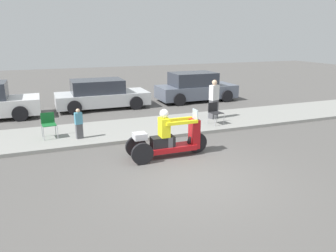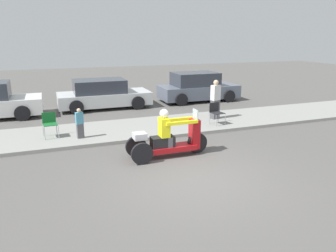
# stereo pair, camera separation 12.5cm
# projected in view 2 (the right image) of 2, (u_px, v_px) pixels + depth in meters

# --- Properties ---
(ground_plane) EXTENTS (60.00, 60.00, 0.00)m
(ground_plane) POSITION_uv_depth(u_px,v_px,m) (193.00, 177.00, 8.24)
(ground_plane) COLOR #565451
(sidewalk_strip) EXTENTS (28.00, 2.80, 0.12)m
(sidewalk_strip) POSITION_uv_depth(u_px,v_px,m) (142.00, 128.00, 12.38)
(sidewalk_strip) COLOR gray
(sidewalk_strip) RESTS_ON ground
(motorcycle_trike) EXTENTS (2.45, 0.75, 1.44)m
(motorcycle_trike) POSITION_uv_depth(u_px,v_px,m) (168.00, 140.00, 9.53)
(motorcycle_trike) COLOR black
(motorcycle_trike) RESTS_ON ground
(spectator_near_curb) EXTENTS (0.26, 0.19, 1.02)m
(spectator_near_curb) POSITION_uv_depth(u_px,v_px,m) (80.00, 124.00, 10.88)
(spectator_near_curb) COLOR #515156
(spectator_near_curb) RESTS_ON sidewalk_strip
(spectator_far_back) EXTENTS (0.43, 0.34, 1.60)m
(spectator_far_back) POSITION_uv_depth(u_px,v_px,m) (215.00, 100.00, 13.36)
(spectator_far_back) COLOR #515156
(spectator_far_back) RESTS_ON sidewalk_strip
(folding_chair_curbside) EXTENTS (0.51, 0.51, 0.82)m
(folding_chair_curbside) POSITION_uv_depth(u_px,v_px,m) (50.00, 122.00, 11.04)
(folding_chair_curbside) COLOR #A5A8AD
(folding_chair_curbside) RESTS_ON sidewalk_strip
(folding_chair_set_back) EXTENTS (0.53, 0.53, 0.82)m
(folding_chair_set_back) POSITION_uv_depth(u_px,v_px,m) (216.00, 111.00, 12.64)
(folding_chair_set_back) COLOR #A5A8AD
(folding_chair_set_back) RESTS_ON sidewalk_strip
(parked_car_lot_left) EXTENTS (4.22, 2.01, 1.54)m
(parked_car_lot_left) POSITION_uv_depth(u_px,v_px,m) (197.00, 88.00, 17.61)
(parked_car_lot_left) COLOR slate
(parked_car_lot_left) RESTS_ON ground
(parked_car_lot_center) EXTENTS (4.39, 2.05, 1.40)m
(parked_car_lot_center) POSITION_uv_depth(u_px,v_px,m) (103.00, 94.00, 15.91)
(parked_car_lot_center) COLOR silver
(parked_car_lot_center) RESTS_ON ground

